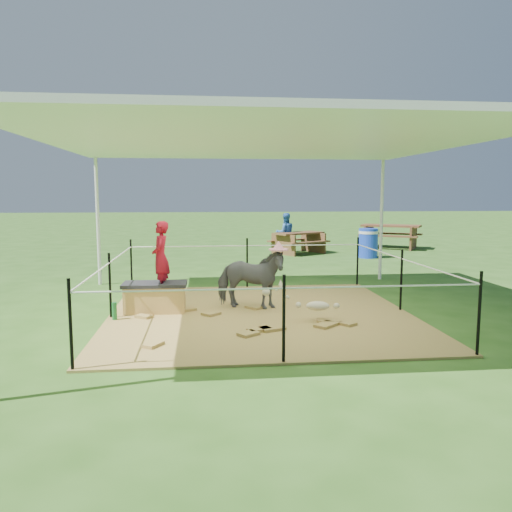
{
  "coord_description": "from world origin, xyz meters",
  "views": [
    {
      "loc": [
        -0.86,
        -7.49,
        1.86
      ],
      "look_at": [
        0.0,
        0.6,
        0.85
      ],
      "focal_mm": 35.0,
      "sensor_mm": 36.0,
      "label": 1
    }
  ],
  "objects": [
    {
      "name": "dark_cloth",
      "position": [
        -1.62,
        0.29,
        0.47
      ],
      "size": [
        0.99,
        0.53,
        0.05
      ],
      "primitive_type": "cube",
      "rotation": [
        0.0,
        0.0,
        -0.02
      ],
      "color": "black",
      "rests_on": "straw_bale"
    },
    {
      "name": "pony",
      "position": [
        -0.12,
        0.35,
        0.51
      ],
      "size": [
        1.25,
        0.86,
        0.97
      ],
      "primitive_type": "imported",
      "rotation": [
        0.0,
        0.0,
        1.25
      ],
      "color": "#4A4A4F",
      "rests_on": "hay_patch"
    },
    {
      "name": "trash_barrel",
      "position": [
        3.97,
        6.65,
        0.43
      ],
      "size": [
        0.58,
        0.58,
        0.86
      ],
      "primitive_type": "cylinder",
      "rotation": [
        0.0,
        0.0,
        -0.05
      ],
      "color": "blue",
      "rests_on": "ground"
    },
    {
      "name": "distant_person",
      "position": [
        1.74,
        8.11,
        0.63
      ],
      "size": [
        0.67,
        0.55,
        1.27
      ],
      "primitive_type": "imported",
      "rotation": [
        0.0,
        0.0,
        3.27
      ],
      "color": "#3472C5",
      "rests_on": "ground"
    },
    {
      "name": "picnic_table_near",
      "position": [
        2.14,
        7.93,
        0.34
      ],
      "size": [
        1.98,
        1.82,
        0.67
      ],
      "primitive_type": "cube",
      "rotation": [
        0.0,
        0.0,
        0.53
      ],
      "color": "brown",
      "rests_on": "ground"
    },
    {
      "name": "foal",
      "position": [
        0.78,
        -0.56,
        0.28
      ],
      "size": [
        0.99,
        0.66,
        0.51
      ],
      "primitive_type": null,
      "rotation": [
        0.0,
        0.0,
        -0.17
      ],
      "color": "beige",
      "rests_on": "hay_patch"
    },
    {
      "name": "straw_bale",
      "position": [
        -1.62,
        0.29,
        0.24
      ],
      "size": [
        0.93,
        0.48,
        0.41
      ],
      "primitive_type": "cube",
      "rotation": [
        0.0,
        0.0,
        -0.02
      ],
      "color": "#A87C3D",
      "rests_on": "hay_patch"
    },
    {
      "name": "rope_fence",
      "position": [
        0.0,
        -0.0,
        0.64
      ],
      "size": [
        4.54,
        4.54,
        1.0
      ],
      "color": "black",
      "rests_on": "ground"
    },
    {
      "name": "picnic_table_far",
      "position": [
        5.6,
        9.12,
        0.41
      ],
      "size": [
        2.4,
        2.21,
        0.81
      ],
      "primitive_type": "cube",
      "rotation": [
        0.0,
        0.0,
        -0.54
      ],
      "color": "brown",
      "rests_on": "ground"
    },
    {
      "name": "canopy_tent",
      "position": [
        0.0,
        0.0,
        2.69
      ],
      "size": [
        6.3,
        6.3,
        2.9
      ],
      "color": "silver",
      "rests_on": "ground"
    },
    {
      "name": "woman",
      "position": [
        -1.52,
        0.29,
        0.99
      ],
      "size": [
        0.27,
        0.41,
        1.11
      ],
      "primitive_type": "imported",
      "rotation": [
        0.0,
        0.0,
        -1.59
      ],
      "color": "#A61022",
      "rests_on": "straw_bale"
    },
    {
      "name": "green_bottle",
      "position": [
        -2.17,
        -0.16,
        0.16
      ],
      "size": [
        0.07,
        0.07,
        0.26
      ],
      "primitive_type": "cylinder",
      "rotation": [
        0.0,
        0.0,
        -0.02
      ],
      "color": "#17692B",
      "rests_on": "hay_patch"
    },
    {
      "name": "ground",
      "position": [
        0.0,
        0.0,
        0.0
      ],
      "size": [
        90.0,
        90.0,
        0.0
      ],
      "primitive_type": "plane",
      "color": "#2D5919",
      "rests_on": "ground"
    },
    {
      "name": "hay_patch",
      "position": [
        0.0,
        0.0,
        0.01
      ],
      "size": [
        4.6,
        4.6,
        0.03
      ],
      "primitive_type": "cube",
      "color": "brown",
      "rests_on": "ground"
    },
    {
      "name": "pink_hat",
      "position": [
        -0.12,
        0.35,
        1.07
      ],
      "size": [
        0.3,
        0.3,
        0.14
      ],
      "primitive_type": "cylinder",
      "color": "pink",
      "rests_on": "pony"
    }
  ]
}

